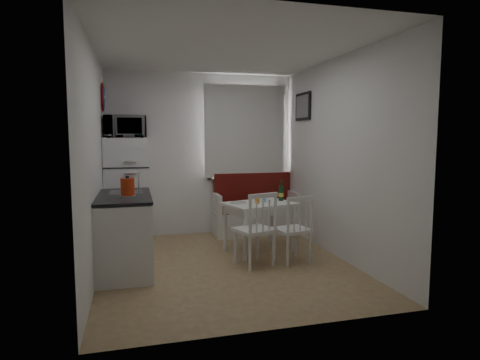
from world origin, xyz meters
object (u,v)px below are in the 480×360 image
object	(u,v)px
kitchen_counter	(125,232)
chair_right	(295,222)
microwave	(125,127)
fridge	(127,191)
dining_table	(260,208)
kettle	(128,187)
chair_left	(256,221)
bench	(255,213)
wine_bottle	(281,191)

from	to	relation	value
kitchen_counter	chair_right	bearing A→B (deg)	-9.22
microwave	fridge	bearing A→B (deg)	90.00
dining_table	kitchen_counter	bearing A→B (deg)	174.10
kettle	fridge	bearing A→B (deg)	91.13
dining_table	kettle	distance (m)	1.88
chair_left	kettle	xyz separation A→B (m)	(-1.49, 0.06, 0.46)
kitchen_counter	dining_table	size ratio (longest dim) A/B	1.26
kettle	bench	bearing A→B (deg)	39.34
bench	dining_table	world-z (taller)	bench
fridge	microwave	xyz separation A→B (m)	(0.00, -0.05, 0.95)
fridge	wine_bottle	world-z (taller)	fridge
chair_left	wine_bottle	bearing A→B (deg)	34.08
chair_left	wine_bottle	xyz separation A→B (m)	(0.60, 0.76, 0.26)
dining_table	microwave	distance (m)	2.27
fridge	microwave	distance (m)	0.95
chair_right	kettle	world-z (taller)	kettle
microwave	wine_bottle	world-z (taller)	microwave
chair_left	kettle	bearing A→B (deg)	159.74
chair_left	wine_bottle	distance (m)	1.01
chair_left	fridge	bearing A→B (deg)	116.01
chair_right	wine_bottle	size ratio (longest dim) A/B	1.63
bench	wine_bottle	distance (m)	1.06
dining_table	microwave	world-z (taller)	microwave
bench	wine_bottle	bearing A→B (deg)	-83.91
bench	microwave	xyz separation A→B (m)	(-2.02, -0.16, 1.40)
bench	chair_right	bearing A→B (deg)	-90.03
kitchen_counter	kettle	xyz separation A→B (m)	(0.05, -0.27, 0.57)
kitchen_counter	chair_left	bearing A→B (deg)	-12.36
dining_table	chair_left	xyz separation A→B (m)	(-0.25, -0.66, -0.04)
dining_table	chair_right	bearing A→B (deg)	-85.51
dining_table	microwave	bearing A→B (deg)	137.55
kitchen_counter	wine_bottle	xyz separation A→B (m)	(2.14, 0.43, 0.37)
bench	dining_table	distance (m)	1.09
kitchen_counter	fridge	bearing A→B (deg)	89.10
bench	wine_bottle	size ratio (longest dim) A/B	4.78
chair_right	dining_table	bearing A→B (deg)	99.45
dining_table	wine_bottle	bearing A→B (deg)	-0.36
kettle	chair_left	bearing A→B (deg)	-2.48
kitchen_counter	kettle	world-z (taller)	kitchen_counter
dining_table	fridge	xyz separation A→B (m)	(-1.77, 0.92, 0.18)
chair_right	bench	bearing A→B (deg)	78.62
fridge	kettle	world-z (taller)	fridge
chair_right	microwave	distance (m)	2.80
kitchen_counter	microwave	xyz separation A→B (m)	(0.02, 1.19, 1.27)
chair_right	fridge	distance (m)	2.57
bench	fridge	distance (m)	2.07
kitchen_counter	microwave	bearing A→B (deg)	89.06
bench	fridge	size ratio (longest dim) A/B	0.88
kitchen_counter	bench	distance (m)	2.45
kitchen_counter	fridge	xyz separation A→B (m)	(0.02, 1.24, 0.33)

